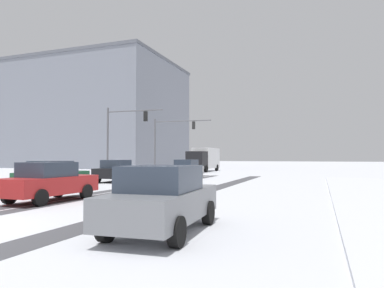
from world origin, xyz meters
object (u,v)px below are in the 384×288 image
object	(u,v)px
car_silver_lead	(187,169)
car_dark_green_third	(52,175)
car_grey_fifth	(163,199)
traffic_signal_near_left	(122,130)
box_truck_delivery	(204,159)
car_black_second	(117,171)
office_building_far_left_block	(102,116)
traffic_signal_far_left	(170,135)
car_red_fourth	(49,182)

from	to	relation	value
car_silver_lead	car_dark_green_third	bearing A→B (deg)	-103.12
car_grey_fifth	traffic_signal_near_left	bearing A→B (deg)	123.90
car_grey_fifth	box_truck_delivery	world-z (taller)	box_truck_delivery
car_black_second	office_building_far_left_block	distance (m)	41.15
traffic_signal_near_left	car_dark_green_third	world-z (taller)	traffic_signal_near_left
traffic_signal_far_left	car_red_fourth	world-z (taller)	traffic_signal_far_left
traffic_signal_near_left	car_red_fourth	size ratio (longest dim) A/B	1.56
traffic_signal_far_left	car_dark_green_third	xyz separation A→B (m)	(2.88, -22.67, -3.68)
office_building_far_left_block	car_black_second	bearing A→B (deg)	-53.58
box_truck_delivery	car_dark_green_third	bearing A→B (deg)	-89.96
car_grey_fifth	car_red_fourth	bearing A→B (deg)	151.44
traffic_signal_near_left	car_silver_lead	world-z (taller)	traffic_signal_near_left
car_black_second	car_red_fourth	size ratio (longest dim) A/B	0.99
car_black_second	car_dark_green_third	bearing A→B (deg)	-87.00
office_building_far_left_block	traffic_signal_near_left	bearing A→B (deg)	-52.04
car_silver_lead	office_building_far_left_block	size ratio (longest dim) A/B	0.15
traffic_signal_far_left	box_truck_delivery	bearing A→B (deg)	55.19
car_silver_lead	car_red_fourth	xyz separation A→B (m)	(0.42, -16.83, 0.00)
car_silver_lead	car_red_fourth	size ratio (longest dim) A/B	0.99
car_red_fourth	car_dark_green_third	bearing A→B (deg)	130.98
car_black_second	car_dark_green_third	xyz separation A→B (m)	(0.37, -7.09, 0.00)
traffic_signal_near_left	office_building_far_left_block	xyz separation A→B (m)	(-20.87, 26.76, 5.09)
traffic_signal_far_left	car_grey_fifth	xyz separation A→B (m)	(13.21, -30.37, -3.68)
car_dark_green_third	office_building_far_left_block	size ratio (longest dim) A/B	0.16
car_silver_lead	traffic_signal_near_left	bearing A→B (deg)	-178.33
traffic_signal_near_left	car_red_fourth	distance (m)	18.33
car_red_fourth	car_grey_fifth	xyz separation A→B (m)	(6.90, -3.76, 0.00)
traffic_signal_far_left	car_grey_fifth	size ratio (longest dim) A/B	1.71
car_black_second	box_truck_delivery	size ratio (longest dim) A/B	0.56
car_red_fourth	car_grey_fifth	world-z (taller)	same
car_dark_green_third	car_grey_fifth	world-z (taller)	same
car_silver_lead	car_black_second	xyz separation A→B (m)	(-3.38, -5.80, 0.00)
box_truck_delivery	car_black_second	bearing A→B (deg)	-91.03
traffic_signal_far_left	car_silver_lead	world-z (taller)	traffic_signal_far_left
car_silver_lead	box_truck_delivery	distance (m)	14.26
car_silver_lead	box_truck_delivery	world-z (taller)	box_truck_delivery
car_silver_lead	office_building_far_left_block	distance (m)	39.04
car_silver_lead	box_truck_delivery	xyz separation A→B (m)	(-3.02, 13.91, 0.82)
car_dark_green_third	car_red_fourth	distance (m)	5.22
office_building_far_left_block	car_grey_fifth	bearing A→B (deg)	-53.75
car_black_second	car_dark_green_third	distance (m)	7.10
car_red_fourth	car_silver_lead	bearing A→B (deg)	91.43
car_red_fourth	box_truck_delivery	size ratio (longest dim) A/B	0.56
car_dark_green_third	car_grey_fifth	size ratio (longest dim) A/B	1.00
car_red_fourth	car_grey_fifth	size ratio (longest dim) A/B	1.00
traffic_signal_far_left	car_red_fourth	bearing A→B (deg)	-76.67
car_dark_green_third	car_red_fourth	xyz separation A→B (m)	(3.42, -3.94, 0.00)
car_silver_lead	box_truck_delivery	size ratio (longest dim) A/B	0.56
traffic_signal_near_left	car_black_second	distance (m)	7.31
traffic_signal_near_left	car_grey_fifth	distance (m)	24.84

